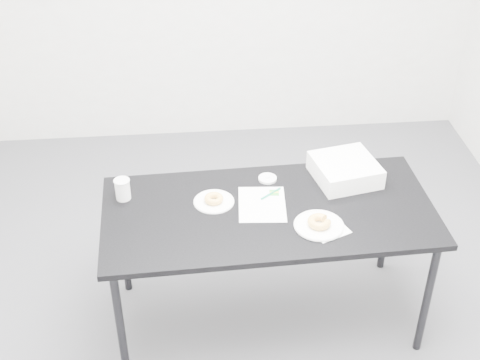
{
  "coord_description": "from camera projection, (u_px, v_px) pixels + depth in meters",
  "views": [
    {
      "loc": [
        -0.27,
        -2.87,
        2.87
      ],
      "look_at": [
        -0.0,
        0.02,
        0.86
      ],
      "focal_mm": 50.0,
      "sensor_mm": 36.0,
      "label": 1
    }
  ],
  "objects": [
    {
      "name": "table",
      "position": [
        268.0,
        218.0,
        3.48
      ],
      "size": [
        1.74,
        0.87,
        0.78
      ],
      "rotation": [
        0.0,
        0.0,
        0.04
      ],
      "color": "black",
      "rests_on": "floor"
    },
    {
      "name": "floor",
      "position": [
        240.0,
        299.0,
        4.01
      ],
      "size": [
        4.0,
        4.0,
        0.0
      ],
      "primitive_type": "plane",
      "color": "#46454A",
      "rests_on": "ground"
    },
    {
      "name": "bakery_box",
      "position": [
        345.0,
        170.0,
        3.65
      ],
      "size": [
        0.38,
        0.38,
        0.11
      ],
      "primitive_type": "cube",
      "rotation": [
        0.0,
        0.0,
        0.21
      ],
      "color": "white",
      "rests_on": "table"
    },
    {
      "name": "pen",
      "position": [
        271.0,
        194.0,
        3.55
      ],
      "size": [
        0.12,
        0.1,
        0.01
      ],
      "primitive_type": "cylinder",
      "rotation": [
        0.0,
        1.57,
        0.67
      ],
      "color": "#0B7C57",
      "rests_on": "scorecard"
    },
    {
      "name": "coffee_cup",
      "position": [
        123.0,
        189.0,
        3.5
      ],
      "size": [
        0.08,
        0.08,
        0.12
      ],
      "primitive_type": "cylinder",
      "color": "white",
      "rests_on": "table"
    },
    {
      "name": "scorecard",
      "position": [
        262.0,
        204.0,
        3.48
      ],
      "size": [
        0.27,
        0.33,
        0.0
      ],
      "primitive_type": "cube",
      "rotation": [
        0.0,
        0.0,
        -0.08
      ],
      "color": "white",
      "rests_on": "table"
    },
    {
      "name": "plate_near",
      "position": [
        319.0,
        225.0,
        3.33
      ],
      "size": [
        0.25,
        0.25,
        0.01
      ],
      "primitive_type": "cylinder",
      "color": "white",
      "rests_on": "napkin"
    },
    {
      "name": "napkin",
      "position": [
        328.0,
        228.0,
        3.32
      ],
      "size": [
        0.23,
        0.23,
        0.0
      ],
      "primitive_type": "cube",
      "rotation": [
        0.0,
        0.0,
        0.4
      ],
      "color": "white",
      "rests_on": "table"
    },
    {
      "name": "cup_lid",
      "position": [
        267.0,
        179.0,
        3.67
      ],
      "size": [
        0.1,
        0.1,
        0.01
      ],
      "primitive_type": "cylinder",
      "color": "white",
      "rests_on": "table"
    },
    {
      "name": "donut_near",
      "position": [
        319.0,
        222.0,
        3.32
      ],
      "size": [
        0.14,
        0.14,
        0.04
      ],
      "primitive_type": "torus",
      "rotation": [
        0.0,
        0.0,
        0.26
      ],
      "color": "gold",
      "rests_on": "plate_near"
    },
    {
      "name": "logo_patch",
      "position": [
        274.0,
        193.0,
        3.56
      ],
      "size": [
        0.05,
        0.05,
        0.0
      ],
      "primitive_type": "cube",
      "rotation": [
        0.0,
        0.0,
        -0.08
      ],
      "color": "green",
      "rests_on": "scorecard"
    },
    {
      "name": "donut_far",
      "position": [
        214.0,
        199.0,
        3.49
      ],
      "size": [
        0.11,
        0.11,
        0.03
      ],
      "primitive_type": "torus",
      "rotation": [
        0.0,
        0.0,
        -0.15
      ],
      "color": "gold",
      "rests_on": "plate_far"
    },
    {
      "name": "plate_far",
      "position": [
        214.0,
        202.0,
        3.5
      ],
      "size": [
        0.21,
        0.21,
        0.01
      ],
      "primitive_type": "cylinder",
      "color": "white",
      "rests_on": "table"
    }
  ]
}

